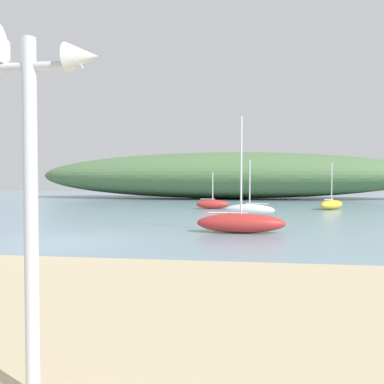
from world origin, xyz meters
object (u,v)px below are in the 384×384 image
(sailboat_east_reach, at_px, (241,223))
(sailboat_far_right, at_px, (213,204))
(sailboat_outer_mooring, at_px, (331,204))
(sailboat_centre_water, at_px, (250,210))

(sailboat_east_reach, bearing_deg, sailboat_far_right, 99.69)
(sailboat_outer_mooring, height_order, sailboat_east_reach, sailboat_east_reach)
(sailboat_far_right, bearing_deg, sailboat_east_reach, -80.31)
(sailboat_centre_water, xyz_separation_m, sailboat_east_reach, (-0.45, -7.53, 0.05))
(sailboat_far_right, distance_m, sailboat_outer_mooring, 8.60)
(sailboat_centre_water, bearing_deg, sailboat_outer_mooring, 44.87)
(sailboat_far_right, relative_size, sailboat_centre_water, 0.82)
(sailboat_outer_mooring, bearing_deg, sailboat_east_reach, -115.42)
(sailboat_centre_water, bearing_deg, sailboat_east_reach, -93.38)
(sailboat_centre_water, height_order, sailboat_outer_mooring, sailboat_outer_mooring)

